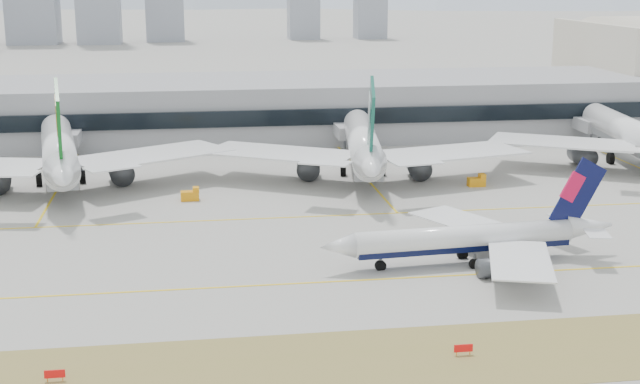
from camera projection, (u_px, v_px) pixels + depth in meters
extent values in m
plane|color=#9A9790|center=(283.00, 273.00, 130.39)|extent=(3000.00, 3000.00, 0.00)
cube|color=olive|center=(314.00, 365.00, 99.66)|extent=(360.00, 18.00, 0.06)
cube|color=yellow|center=(287.00, 284.00, 125.58)|extent=(360.00, 0.45, 0.04)
cube|color=yellow|center=(265.00, 218.00, 159.19)|extent=(360.00, 0.45, 0.04)
cylinder|color=white|center=(463.00, 238.00, 133.46)|extent=(34.18, 6.37, 3.72)
cube|color=black|center=(463.00, 244.00, 133.70)|extent=(33.46, 5.76, 1.67)
cone|color=white|center=(337.00, 247.00, 129.17)|extent=(5.47, 4.11, 3.72)
cone|color=white|center=(589.00, 226.00, 137.90)|extent=(7.82, 4.30, 3.72)
cube|color=white|center=(465.00, 221.00, 144.30)|extent=(15.69, 20.15, 0.22)
cube|color=white|center=(566.00, 217.00, 142.09)|extent=(5.04, 6.07, 0.15)
cylinder|color=#3F4247|center=(461.00, 240.00, 141.12)|extent=(5.87, 3.22, 2.79)
cube|color=#3F4247|center=(461.00, 233.00, 140.85)|extent=(2.38, 0.46, 1.30)
cube|color=white|center=(520.00, 260.00, 124.80)|extent=(13.52, 20.00, 0.22)
cube|color=white|center=(597.00, 234.00, 132.95)|extent=(4.43, 5.83, 0.15)
cylinder|color=#3F4247|center=(497.00, 267.00, 128.12)|extent=(5.87, 3.22, 2.79)
cube|color=#3F4247|center=(497.00, 260.00, 127.86)|extent=(2.38, 0.46, 1.30)
cube|color=#090D3A|center=(578.00, 195.00, 136.14)|extent=(9.18, 1.05, 11.64)
cube|color=#C60D3E|center=(573.00, 187.00, 135.63)|extent=(4.17, 0.73, 4.99)
cylinder|color=#3F4247|center=(381.00, 263.00, 131.34)|extent=(0.45, 0.45, 2.23)
cylinder|color=black|center=(381.00, 266.00, 131.45)|extent=(1.72, 0.78, 1.67)
cylinder|color=#3F4247|center=(475.00, 261.00, 132.09)|extent=(0.45, 0.45, 2.23)
cylinder|color=black|center=(475.00, 264.00, 132.20)|extent=(1.72, 0.78, 1.67)
cylinder|color=#3F4247|center=(463.00, 251.00, 136.66)|extent=(0.45, 0.45, 2.23)
cylinder|color=black|center=(462.00, 254.00, 136.77)|extent=(1.72, 0.78, 1.67)
cylinder|color=white|center=(59.00, 148.00, 184.45)|extent=(14.28, 51.01, 6.69)
cube|color=slate|center=(59.00, 157.00, 184.89)|extent=(13.14, 49.86, 3.01)
cone|color=white|center=(56.00, 126.00, 211.48)|extent=(7.79, 8.65, 6.69)
cone|color=white|center=(63.00, 176.00, 155.59)|extent=(8.32, 12.13, 6.69)
cube|color=white|center=(151.00, 155.00, 183.01)|extent=(35.13, 29.06, 0.40)
cube|color=white|center=(112.00, 168.00, 159.93)|extent=(10.58, 8.60, 0.27)
cylinder|color=#3F4247|center=(121.00, 171.00, 185.25)|extent=(6.24, 9.09, 5.02)
cube|color=#3F4247|center=(120.00, 161.00, 184.77)|extent=(1.03, 3.55, 2.34)
cube|color=white|center=(10.00, 174.00, 154.91)|extent=(10.04, 6.36, 0.27)
cube|color=#0C5919|center=(59.00, 128.00, 156.94)|extent=(2.72, 13.92, 17.94)
cube|color=orange|center=(58.00, 116.00, 157.78)|extent=(1.68, 6.35, 7.68)
cylinder|color=#3F4247|center=(58.00, 156.00, 203.55)|extent=(0.80, 0.80, 4.01)
cylinder|color=black|center=(59.00, 160.00, 203.75)|extent=(1.61, 3.15, 3.01)
cylinder|color=#3F4247|center=(39.00, 176.00, 183.17)|extent=(0.80, 0.80, 4.01)
cylinder|color=black|center=(39.00, 180.00, 183.37)|extent=(1.61, 3.15, 3.01)
cylinder|color=#3F4247|center=(82.00, 174.00, 185.68)|extent=(0.80, 0.80, 4.01)
cylinder|color=black|center=(83.00, 177.00, 185.88)|extent=(1.61, 3.15, 3.01)
cylinder|color=white|center=(363.00, 142.00, 192.68)|extent=(13.49, 49.91, 6.55)
cube|color=slate|center=(363.00, 150.00, 193.11)|extent=(12.38, 48.80, 2.95)
cone|color=white|center=(357.00, 120.00, 220.37)|extent=(7.55, 8.41, 6.55)
cone|color=white|center=(372.00, 168.00, 163.12)|extent=(8.04, 11.81, 6.55)
cube|color=white|center=(449.00, 152.00, 185.98)|extent=(33.95, 21.51, 0.39)
cube|color=white|center=(417.00, 163.00, 165.06)|extent=(9.85, 6.31, 0.26)
cylinder|color=#3F4247|center=(419.00, 166.00, 189.98)|extent=(6.03, 8.86, 4.91)
cube|color=#3F4247|center=(419.00, 157.00, 189.51)|extent=(0.97, 3.47, 2.29)
cube|color=white|center=(280.00, 153.00, 185.74)|extent=(34.40, 28.23, 0.39)
cube|color=white|center=(325.00, 163.00, 164.94)|extent=(10.35, 8.36, 0.26)
cylinder|color=#3F4247|center=(308.00, 166.00, 189.82)|extent=(6.03, 8.86, 4.91)
cube|color=#3F4247|center=(308.00, 157.00, 189.35)|extent=(0.97, 3.47, 2.29)
cube|color=#125344|center=(371.00, 123.00, 164.60)|extent=(2.52, 13.63, 17.56)
cube|color=silver|center=(371.00, 111.00, 165.47)|extent=(1.59, 6.21, 7.51)
cylinder|color=#3F4247|center=(358.00, 149.00, 212.19)|extent=(0.79, 0.79, 3.93)
cylinder|color=black|center=(358.00, 152.00, 212.38)|extent=(1.55, 3.08, 2.95)
cylinder|color=#3F4247|center=(343.00, 167.00, 192.57)|extent=(0.79, 0.79, 3.93)
cylinder|color=black|center=(343.00, 170.00, 192.76)|extent=(1.55, 3.08, 2.95)
cylinder|color=#3F4247|center=(382.00, 167.00, 192.62)|extent=(0.79, 0.79, 3.93)
cylinder|color=black|center=(382.00, 170.00, 192.82)|extent=(1.55, 3.08, 2.95)
cylinder|color=white|center=(629.00, 132.00, 204.80)|extent=(12.80, 49.21, 6.45)
cube|color=slate|center=(628.00, 140.00, 205.23)|extent=(11.71, 48.12, 2.90)
cone|color=white|center=(590.00, 113.00, 232.10)|extent=(7.38, 8.24, 6.45)
cube|color=white|center=(562.00, 142.00, 197.78)|extent=(33.95, 27.62, 0.39)
cube|color=white|center=(637.00, 150.00, 177.38)|extent=(10.20, 8.17, 0.26)
cylinder|color=#3F4247|center=(582.00, 155.00, 201.86)|extent=(5.86, 8.70, 4.84)
cube|color=#3F4247|center=(583.00, 146.00, 201.40)|extent=(0.92, 3.42, 2.26)
cylinder|color=#3F4247|center=(601.00, 139.00, 224.03)|extent=(0.77, 0.77, 3.87)
cylinder|color=black|center=(601.00, 143.00, 224.23)|extent=(1.50, 3.03, 2.90)
cylinder|color=#3F4247|center=(611.00, 155.00, 204.65)|extent=(0.77, 0.77, 3.87)
cylinder|color=black|center=(610.00, 159.00, 204.84)|extent=(1.50, 3.03, 2.90)
cube|color=gray|center=(236.00, 108.00, 239.02)|extent=(280.00, 42.00, 15.00)
cube|color=black|center=(241.00, 119.00, 218.27)|extent=(280.00, 1.20, 4.00)
cube|color=beige|center=(592.00, 69.00, 272.51)|extent=(2.00, 57.00, 27.90)
cube|color=red|center=(55.00, 374.00, 95.39)|extent=(2.20, 0.15, 0.90)
cylinder|color=orange|center=(47.00, 380.00, 95.43)|extent=(0.10, 0.10, 0.50)
cylinder|color=orange|center=(63.00, 379.00, 95.66)|extent=(0.10, 0.10, 0.50)
cube|color=red|center=(463.00, 348.00, 101.95)|extent=(2.20, 0.15, 0.90)
cylinder|color=orange|center=(456.00, 354.00, 101.99)|extent=(0.10, 0.10, 0.50)
cylinder|color=orange|center=(470.00, 353.00, 102.22)|extent=(0.10, 0.10, 0.50)
cube|color=orange|center=(476.00, 182.00, 183.06)|extent=(3.50, 2.00, 1.80)
cube|color=orange|center=(482.00, 176.00, 182.95)|extent=(1.20, 1.80, 1.00)
cylinder|color=black|center=(472.00, 186.00, 182.25)|extent=(0.70, 0.30, 0.70)
cylinder|color=black|center=(469.00, 184.00, 183.79)|extent=(0.70, 0.30, 0.70)
cylinder|color=black|center=(483.00, 185.00, 182.60)|extent=(0.70, 0.30, 0.70)
cylinder|color=black|center=(481.00, 183.00, 184.14)|extent=(0.70, 0.30, 0.70)
cube|color=orange|center=(190.00, 196.00, 171.62)|extent=(3.50, 2.00, 1.80)
cube|color=orange|center=(196.00, 190.00, 171.51)|extent=(1.20, 1.80, 1.00)
cylinder|color=black|center=(184.00, 200.00, 170.81)|extent=(0.70, 0.30, 0.70)
cylinder|color=black|center=(184.00, 198.00, 172.35)|extent=(0.70, 0.30, 0.70)
cylinder|color=black|center=(196.00, 199.00, 171.16)|extent=(0.70, 0.30, 0.70)
cylinder|color=black|center=(196.00, 197.00, 172.69)|extent=(0.70, 0.30, 0.70)
cube|color=gray|center=(370.00, 2.00, 591.81)|extent=(20.00, 18.00, 48.00)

